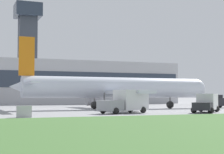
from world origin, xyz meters
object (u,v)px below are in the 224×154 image
airplane (114,89)px  pushback_tug (217,102)px  fuel_truck (126,102)px  baggage_truck (206,103)px

airplane → pushback_tug: size_ratio=6.78×
airplane → fuel_truck: airplane is taller
pushback_tug → baggage_truck: bearing=-131.5°
pushback_tug → airplane: bearing=177.6°
baggage_truck → fuel_truck: 9.39m
pushback_tug → fuel_truck: fuel_truck is taller
airplane → baggage_truck: (6.41, -12.45, -1.83)m
airplane → pushback_tug: airplane is taller
fuel_truck → airplane: bearing=75.3°
pushback_tug → fuel_truck: (-19.61, -10.00, 0.34)m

